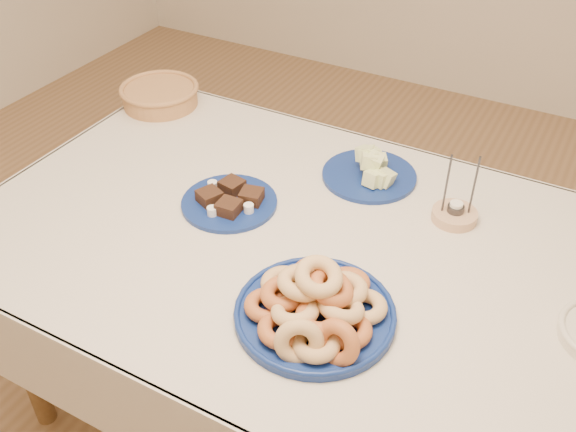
% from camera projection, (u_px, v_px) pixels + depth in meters
% --- Properties ---
extents(ground, '(5.00, 5.00, 0.00)m').
position_uv_depth(ground, '(295.00, 414.00, 2.09)').
color(ground, olive).
rests_on(ground, ground).
extents(dining_table, '(1.71, 1.11, 0.75)m').
position_uv_depth(dining_table, '(297.00, 267.00, 1.70)').
color(dining_table, brown).
rests_on(dining_table, ground).
extents(donut_platter, '(0.46, 0.46, 0.16)m').
position_uv_depth(donut_platter, '(315.00, 306.00, 1.38)').
color(donut_platter, navy).
rests_on(donut_platter, dining_table).
extents(melon_plate, '(0.35, 0.35, 0.09)m').
position_uv_depth(melon_plate, '(371.00, 170.00, 1.83)').
color(melon_plate, navy).
rests_on(melon_plate, dining_table).
extents(brownie_plate, '(0.28, 0.28, 0.05)m').
position_uv_depth(brownie_plate, '(230.00, 201.00, 1.74)').
color(brownie_plate, navy).
rests_on(brownie_plate, dining_table).
extents(wicker_basket, '(0.28, 0.28, 0.07)m').
position_uv_depth(wicker_basket, '(160.00, 95.00, 2.18)').
color(wicker_basket, '#98663D').
rests_on(wicker_basket, dining_table).
extents(candle_holder, '(0.15, 0.15, 0.20)m').
position_uv_depth(candle_holder, '(455.00, 214.00, 1.68)').
color(candle_holder, tan).
rests_on(candle_holder, dining_table).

